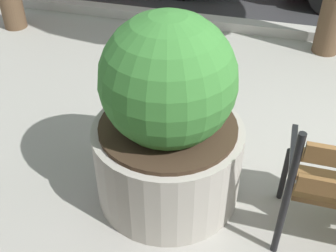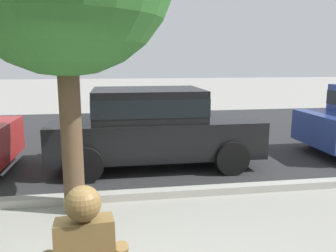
% 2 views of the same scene
% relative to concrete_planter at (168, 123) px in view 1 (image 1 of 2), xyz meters
% --- Properties ---
extents(concrete_planter, '(1.01, 1.01, 1.37)m').
position_rel_concrete_planter_xyz_m(concrete_planter, '(0.00, 0.00, 0.00)').
color(concrete_planter, '#A8A399').
rests_on(concrete_planter, ground).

